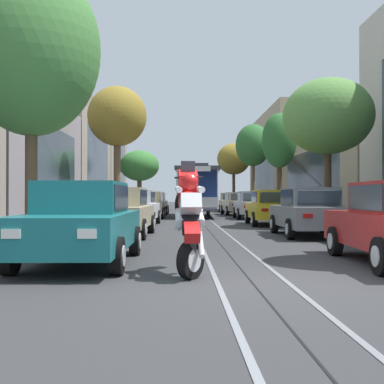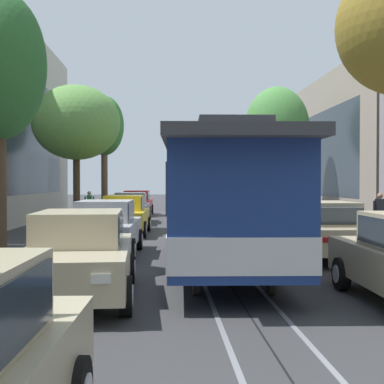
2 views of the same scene
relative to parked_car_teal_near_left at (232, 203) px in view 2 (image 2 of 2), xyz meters
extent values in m
plane|color=#38383A|center=(2.98, 21.27, -0.80)|extent=(160.00, 160.00, 0.00)
cube|color=gray|center=(2.45, 25.11, -0.79)|extent=(0.08, 66.41, 0.01)
cube|color=gray|center=(3.51, 25.11, -0.79)|extent=(0.08, 66.41, 0.01)
cube|color=black|center=(2.98, 25.11, -0.80)|extent=(0.03, 66.41, 0.01)
cube|color=gray|center=(-7.24, 3.21, 3.47)|extent=(4.06, 14.30, 8.54)
cube|color=#2D3842|center=(-5.23, 3.21, 3.04)|extent=(0.04, 10.22, 5.12)
cube|color=#2D3842|center=(11.20, 5.64, 3.75)|extent=(0.04, 13.63, 6.07)
cube|color=#196B70|center=(0.00, -0.04, -0.15)|extent=(1.86, 4.33, 0.66)
cube|color=#196B70|center=(0.00, 0.11, 0.48)|extent=(1.51, 2.09, 0.60)
cube|color=#2D3842|center=(-0.01, -0.73, 0.46)|extent=(1.34, 0.24, 0.47)
cube|color=#2D3842|center=(0.02, 1.29, 0.46)|extent=(1.30, 0.22, 0.45)
cube|color=#2D3842|center=(0.75, 0.10, 0.48)|extent=(0.06, 1.81, 0.47)
cube|color=#2D3842|center=(-0.75, 0.12, 0.48)|extent=(0.06, 1.81, 0.47)
cube|color=white|center=(0.53, -2.21, -0.05)|extent=(0.28, 0.04, 0.14)
cube|color=#B21414|center=(0.59, 2.11, -0.05)|extent=(0.28, 0.04, 0.12)
cube|color=white|center=(-0.59, -2.19, -0.05)|extent=(0.28, 0.04, 0.14)
cube|color=#B21414|center=(-0.53, 2.13, -0.05)|extent=(0.28, 0.04, 0.12)
cylinder|color=black|center=(0.86, -1.39, -0.48)|extent=(0.21, 0.64, 0.64)
cylinder|color=silver|center=(0.97, -1.39, -0.48)|extent=(0.03, 0.35, 0.35)
cylinder|color=black|center=(-0.90, -1.36, -0.48)|extent=(0.21, 0.64, 0.64)
cylinder|color=silver|center=(-1.01, -1.36, -0.48)|extent=(0.03, 0.35, 0.35)
cylinder|color=black|center=(0.90, 1.28, -0.48)|extent=(0.21, 0.64, 0.64)
cylinder|color=silver|center=(1.01, 1.28, -0.48)|extent=(0.03, 0.35, 0.35)
cylinder|color=black|center=(-0.86, 1.31, -0.48)|extent=(0.21, 0.64, 0.64)
cylinder|color=silver|center=(-0.97, 1.31, -0.48)|extent=(0.03, 0.35, 0.35)
cube|color=#C1B28E|center=(-0.06, 6.32, -0.15)|extent=(1.96, 4.37, 0.66)
cube|color=#C1B28E|center=(-0.06, 6.47, 0.48)|extent=(1.55, 2.12, 0.60)
cube|color=#2D3842|center=(-0.09, 5.63, 0.46)|extent=(1.34, 0.27, 0.47)
cube|color=#2D3842|center=(-0.01, 7.65, 0.46)|extent=(1.30, 0.25, 0.45)
cube|color=#2D3842|center=(0.69, 6.44, 0.48)|extent=(0.10, 1.81, 0.47)
cube|color=#2D3842|center=(-0.80, 6.50, 0.48)|extent=(0.10, 1.81, 0.47)
cube|color=white|center=(0.41, 4.14, -0.05)|extent=(0.28, 0.05, 0.14)
cube|color=#B21414|center=(0.58, 8.46, -0.05)|extent=(0.28, 0.05, 0.12)
cube|color=white|center=(-0.70, 4.18, -0.05)|extent=(0.28, 0.05, 0.14)
cube|color=#B21414|center=(-0.54, 8.50, -0.05)|extent=(0.28, 0.05, 0.12)
cylinder|color=black|center=(0.77, 4.96, -0.48)|extent=(0.22, 0.65, 0.64)
cylinder|color=silver|center=(0.88, 4.95, -0.48)|extent=(0.03, 0.35, 0.35)
cylinder|color=black|center=(-0.99, 5.02, -0.48)|extent=(0.22, 0.65, 0.64)
cylinder|color=silver|center=(-1.10, 5.03, -0.48)|extent=(0.03, 0.35, 0.35)
cylinder|color=black|center=(0.87, 7.62, -0.48)|extent=(0.22, 0.65, 0.64)
cylinder|color=silver|center=(0.98, 7.62, -0.48)|extent=(0.03, 0.35, 0.35)
cylinder|color=black|center=(-0.89, 7.69, -0.48)|extent=(0.22, 0.65, 0.64)
cylinder|color=silver|center=(-1.00, 7.69, -0.48)|extent=(0.03, 0.35, 0.35)
cube|color=silver|center=(-0.10, 12.21, -0.15)|extent=(1.95, 4.36, 0.66)
cube|color=silver|center=(-0.09, 12.36, 0.48)|extent=(1.55, 2.12, 0.60)
cube|color=#2D3842|center=(-0.12, 11.52, 0.46)|extent=(1.34, 0.27, 0.47)
cube|color=#2D3842|center=(-0.05, 13.54, 0.46)|extent=(1.30, 0.24, 0.45)
cube|color=#2D3842|center=(0.65, 12.33, 0.48)|extent=(0.09, 1.81, 0.47)
cube|color=#2D3842|center=(-0.84, 12.39, 0.48)|extent=(0.09, 1.81, 0.47)
cube|color=white|center=(0.38, 10.03, -0.05)|extent=(0.28, 0.05, 0.14)
cube|color=#B21414|center=(0.54, 14.35, -0.05)|extent=(0.28, 0.05, 0.12)
cube|color=white|center=(-0.73, 10.07, -0.05)|extent=(0.28, 0.05, 0.14)
cube|color=#B21414|center=(-0.58, 14.39, -0.05)|extent=(0.28, 0.05, 0.12)
cylinder|color=black|center=(0.73, 10.84, -0.48)|extent=(0.22, 0.65, 0.64)
cylinder|color=silver|center=(0.84, 10.84, -0.48)|extent=(0.03, 0.35, 0.35)
cylinder|color=black|center=(-1.03, 10.91, -0.48)|extent=(0.22, 0.65, 0.64)
cylinder|color=silver|center=(-1.14, 10.91, -0.48)|extent=(0.03, 0.35, 0.35)
cylinder|color=black|center=(0.83, 13.51, -0.48)|extent=(0.22, 0.65, 0.64)
cylinder|color=silver|center=(0.94, 13.50, -0.48)|extent=(0.03, 0.35, 0.35)
cylinder|color=black|center=(-0.93, 13.57, -0.48)|extent=(0.22, 0.65, 0.64)
cylinder|color=silver|center=(-1.04, 13.58, -0.48)|extent=(0.03, 0.35, 0.35)
cube|color=#C1B28E|center=(-0.03, 19.31, -0.15)|extent=(1.83, 4.31, 0.66)
cube|color=#C1B28E|center=(-0.03, 19.46, 0.48)|extent=(1.49, 2.07, 0.60)
cube|color=#2D3842|center=(-0.04, 18.62, 0.46)|extent=(1.33, 0.23, 0.47)
cube|color=#2D3842|center=(-0.02, 20.64, 0.46)|extent=(1.30, 0.21, 0.45)
cube|color=#2D3842|center=(0.72, 19.45, 0.48)|extent=(0.04, 1.81, 0.47)
cube|color=#2D3842|center=(-0.78, 19.46, 0.48)|extent=(0.04, 1.81, 0.47)
cube|color=white|center=(0.51, 17.14, -0.05)|extent=(0.28, 0.04, 0.14)
cube|color=#B21414|center=(0.54, 21.46, -0.05)|extent=(0.28, 0.04, 0.12)
cube|color=white|center=(-0.60, 17.15, -0.05)|extent=(0.28, 0.04, 0.14)
cube|color=#B21414|center=(-0.57, 21.47, -0.05)|extent=(0.28, 0.04, 0.12)
cylinder|color=black|center=(0.84, 17.97, -0.48)|extent=(0.20, 0.64, 0.64)
cylinder|color=silver|center=(0.95, 17.97, -0.48)|extent=(0.02, 0.35, 0.35)
cylinder|color=black|center=(-0.92, 17.98, -0.48)|extent=(0.20, 0.64, 0.64)
cylinder|color=silver|center=(-1.03, 17.98, -0.48)|extent=(0.02, 0.35, 0.35)
cylinder|color=black|center=(0.86, 20.64, -0.48)|extent=(0.20, 0.64, 0.64)
cylinder|color=silver|center=(0.97, 20.63, -0.48)|extent=(0.02, 0.35, 0.35)
cylinder|color=black|center=(-0.90, 20.65, -0.48)|extent=(0.20, 0.64, 0.64)
cylinder|color=silver|center=(-1.01, 20.65, -0.48)|extent=(0.02, 0.35, 0.35)
cube|color=#2D3842|center=(0.78, 25.08, 0.48)|extent=(0.06, 1.81, 0.47)
cube|color=white|center=(0.54, 22.77, -0.05)|extent=(0.28, 0.05, 0.14)
cylinder|color=black|center=(0.88, 23.59, -0.48)|extent=(0.21, 0.64, 0.64)
cylinder|color=silver|center=(0.99, 23.59, -0.48)|extent=(0.03, 0.35, 0.35)
cube|color=red|center=(6.12, -0.24, -0.15)|extent=(1.95, 4.36, 0.66)
cube|color=red|center=(6.12, -0.39, 0.48)|extent=(1.55, 2.12, 0.60)
cube|color=#2D3842|center=(6.15, 0.45, 0.46)|extent=(1.34, 0.27, 0.47)
cube|color=#2D3842|center=(6.07, -1.57, 0.46)|extent=(1.30, 0.24, 0.45)
cube|color=#2D3842|center=(5.37, -0.36, 0.48)|extent=(0.09, 1.81, 0.47)
cube|color=#2D3842|center=(6.86, -0.42, 0.48)|extent=(0.09, 1.81, 0.47)
cube|color=white|center=(5.64, 1.94, -0.05)|extent=(0.28, 0.05, 0.14)
cube|color=#B21414|center=(5.49, -2.38, -0.05)|extent=(0.28, 0.05, 0.12)
cube|color=white|center=(6.76, 1.90, -0.05)|extent=(0.28, 0.05, 0.14)
cube|color=#B21414|center=(6.60, -2.42, -0.05)|extent=(0.28, 0.05, 0.12)
cylinder|color=black|center=(5.29, 1.12, -0.48)|extent=(0.22, 0.65, 0.64)
cylinder|color=silver|center=(5.18, 1.13, -0.48)|extent=(0.03, 0.35, 0.35)
cylinder|color=black|center=(7.05, 1.06, -0.48)|extent=(0.22, 0.65, 0.64)
cylinder|color=silver|center=(7.16, 1.06, -0.48)|extent=(0.03, 0.35, 0.35)
cylinder|color=black|center=(5.20, -1.54, -0.48)|extent=(0.22, 0.65, 0.64)
cylinder|color=silver|center=(5.09, -1.54, -0.48)|extent=(0.03, 0.35, 0.35)
cylinder|color=black|center=(6.95, -1.60, -0.48)|extent=(0.22, 0.65, 0.64)
cylinder|color=silver|center=(7.06, -1.61, -0.48)|extent=(0.03, 0.35, 0.35)
cube|color=slate|center=(6.09, 6.27, -0.15)|extent=(1.87, 4.33, 0.66)
cube|color=slate|center=(6.09, 6.12, 0.48)|extent=(1.51, 2.09, 0.60)
cube|color=#2D3842|center=(6.10, 6.96, 0.46)|extent=(1.34, 0.24, 0.47)
cube|color=#2D3842|center=(6.07, 4.94, 0.46)|extent=(1.30, 0.22, 0.45)
cube|color=#2D3842|center=(5.34, 6.14, 0.48)|extent=(0.06, 1.81, 0.47)
cube|color=#2D3842|center=(6.83, 6.11, 0.48)|extent=(0.06, 1.81, 0.47)
cube|color=white|center=(5.56, 8.44, -0.05)|extent=(0.28, 0.04, 0.14)
cube|color=#B21414|center=(5.50, 4.12, -0.05)|extent=(0.28, 0.04, 0.12)
cube|color=white|center=(6.68, 8.43, -0.05)|extent=(0.28, 0.04, 0.14)
cube|color=#B21414|center=(6.61, 4.11, -0.05)|extent=(0.28, 0.04, 0.12)
cylinder|color=black|center=(5.23, 7.62, -0.48)|extent=(0.21, 0.64, 0.64)
cylinder|color=silver|center=(5.12, 7.62, -0.48)|extent=(0.03, 0.35, 0.35)
cylinder|color=black|center=(6.99, 7.59, -0.48)|extent=(0.21, 0.64, 0.64)
cylinder|color=silver|center=(7.10, 7.59, -0.48)|extent=(0.03, 0.35, 0.35)
cylinder|color=black|center=(5.19, 4.96, -0.48)|extent=(0.21, 0.64, 0.64)
cylinder|color=silver|center=(5.08, 4.96, -0.48)|extent=(0.03, 0.35, 0.35)
cylinder|color=black|center=(6.95, 4.93, -0.48)|extent=(0.21, 0.64, 0.64)
cylinder|color=silver|center=(7.06, 4.93, -0.48)|extent=(0.03, 0.35, 0.35)
cube|color=gold|center=(5.97, 12.27, -0.15)|extent=(1.93, 4.35, 0.66)
cube|color=gold|center=(5.96, 12.12, 0.48)|extent=(1.54, 2.11, 0.60)
cube|color=#2D3842|center=(5.99, 12.96, 0.46)|extent=(1.34, 0.26, 0.47)
cube|color=#2D3842|center=(5.93, 10.94, 0.46)|extent=(1.30, 0.24, 0.45)
cube|color=#2D3842|center=(5.22, 12.14, 0.48)|extent=(0.08, 1.81, 0.47)
cube|color=#2D3842|center=(6.71, 12.10, 0.48)|extent=(0.08, 1.81, 0.47)
cube|color=white|center=(5.48, 14.45, -0.05)|extent=(0.28, 0.05, 0.14)
cube|color=#B21414|center=(5.35, 10.13, -0.05)|extent=(0.28, 0.05, 0.12)
cube|color=white|center=(6.59, 14.41, -0.05)|extent=(0.28, 0.05, 0.14)
cube|color=#B21414|center=(6.46, 10.10, -0.05)|extent=(0.28, 0.05, 0.12)
cylinder|color=black|center=(5.13, 13.63, -0.48)|extent=(0.22, 0.65, 0.64)
cylinder|color=silver|center=(5.02, 13.63, -0.48)|extent=(0.03, 0.35, 0.35)
cylinder|color=black|center=(6.89, 13.58, -0.48)|extent=(0.22, 0.65, 0.64)
cylinder|color=silver|center=(7.00, 13.57, -0.48)|extent=(0.03, 0.35, 0.35)
cylinder|color=black|center=(5.05, 10.97, -0.48)|extent=(0.22, 0.65, 0.64)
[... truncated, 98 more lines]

